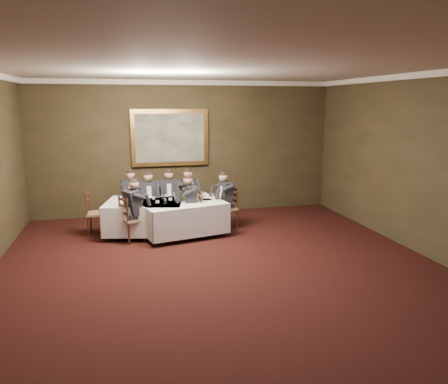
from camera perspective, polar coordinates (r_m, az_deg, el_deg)
name	(u,v)px	position (r m, az deg, el deg)	size (l,w,h in m)	color
ground	(231,284)	(7.33, 0.90, -11.93)	(10.00, 10.00, 0.00)	black
ceiling	(232,63)	(6.75, 0.99, 16.48)	(8.00, 10.00, 0.10)	silver
back_wall	(185,148)	(11.69, -5.13, 5.73)	(8.00, 0.10, 3.50)	#2E2917
crown_molding	(232,67)	(6.74, 0.99, 15.97)	(8.00, 10.00, 0.12)	white
table_main	(182,215)	(9.86, -5.55, -3.03)	(2.07, 1.75, 0.67)	black
table_second	(145,215)	(9.99, -10.31, -2.97)	(1.94, 1.63, 0.67)	black
chair_main_backleft	(149,215)	(10.60, -9.77, -3.03)	(0.48, 0.46, 1.00)	olive
diner_main_backleft	(149,206)	(10.54, -9.81, -1.85)	(0.45, 0.51, 1.35)	black
chair_main_backright	(186,211)	(10.91, -4.93, -2.50)	(0.59, 0.58, 1.00)	olive
diner_main_backright	(187,202)	(10.85, -4.91, -1.34)	(0.58, 0.61, 1.35)	black
chair_main_endleft	(132,229)	(9.57, -11.93, -4.70)	(0.57, 0.58, 1.00)	olive
diner_main_endleft	(132,218)	(9.52, -11.92, -3.37)	(0.60, 0.56, 1.35)	black
chair_main_endright	(227,217)	(10.35, 0.37, -3.22)	(0.50, 0.51, 1.00)	olive
diner_main_endright	(226,207)	(10.29, 0.32, -2.00)	(0.55, 0.49, 1.35)	black
chair_sec_backleft	(132,213)	(10.95, -11.94, -2.66)	(0.45, 0.43, 1.00)	olive
diner_sec_backleft	(132,204)	(10.88, -11.99, -1.51)	(0.43, 0.49, 1.35)	black
chair_sec_backright	(169,212)	(10.81, -7.18, -2.67)	(0.45, 0.43, 1.00)	olive
diner_sec_backright	(169,204)	(10.75, -7.20, -1.51)	(0.43, 0.49, 1.35)	black
chair_sec_endright	(193,222)	(9.92, -4.11, -3.90)	(0.44, 0.46, 1.00)	olive
diner_sec_endright	(192,212)	(9.86, -4.20, -2.63)	(0.50, 0.43, 1.35)	black
chair_sec_endleft	(97,222)	(10.26, -16.24, -3.82)	(0.46, 0.48, 1.00)	olive
centerpiece	(182,195)	(9.77, -5.54, -0.35)	(0.27, 0.24, 0.30)	#2D5926
candlestick	(193,193)	(9.95, -4.10, -0.11)	(0.06, 0.06, 0.42)	#AC8434
place_setting_table_main	(158,199)	(10.01, -8.68, -0.86)	(0.33, 0.31, 0.14)	white
place_setting_table_second	(129,196)	(10.37, -12.29, -0.56)	(0.33, 0.31, 0.14)	white
painting	(170,138)	(11.55, -7.07, 7.04)	(2.01, 0.09, 1.47)	#BE9045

